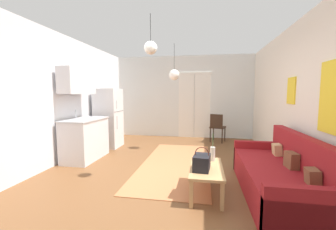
{
  "coord_description": "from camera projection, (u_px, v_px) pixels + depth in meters",
  "views": [
    {
      "loc": [
        0.71,
        -3.47,
        1.46
      ],
      "look_at": [
        -0.09,
        1.23,
        0.99
      ],
      "focal_mm": 22.75,
      "sensor_mm": 36.0,
      "label": 1
    }
  ],
  "objects": [
    {
      "name": "handbag",
      "position": [
        202.0,
        162.0,
        2.98
      ],
      "size": [
        0.25,
        0.33,
        0.33
      ],
      "color": "black",
      "rests_on": "coffee_table"
    },
    {
      "name": "area_rug",
      "position": [
        176.0,
        163.0,
        4.48
      ],
      "size": [
        1.38,
        3.18,
        0.01
      ],
      "primitive_type": "cube",
      "color": "#B26B42",
      "rests_on": "ground_plane"
    },
    {
      "name": "kitchen_counter",
      "position": [
        84.0,
        126.0,
        4.75
      ],
      "size": [
        0.62,
        1.13,
        2.02
      ],
      "color": "silver",
      "rests_on": "ground_plane"
    },
    {
      "name": "coffee_table",
      "position": [
        206.0,
        170.0,
        3.12
      ],
      "size": [
        0.47,
        0.97,
        0.4
      ],
      "color": "tan",
      "rests_on": "ground_plane"
    },
    {
      "name": "pendant_lamp_near",
      "position": [
        151.0,
        48.0,
        3.41
      ],
      "size": [
        0.21,
        0.21,
        0.64
      ],
      "color": "black"
    },
    {
      "name": "couch",
      "position": [
        281.0,
        177.0,
        3.05
      ],
      "size": [
        0.85,
        2.12,
        0.89
      ],
      "color": "maroon",
      "rests_on": "ground_plane"
    },
    {
      "name": "refrigerator",
      "position": [
        109.0,
        118.0,
        5.86
      ],
      "size": [
        0.64,
        0.65,
        1.61
      ],
      "color": "white",
      "rests_on": "ground_plane"
    },
    {
      "name": "bamboo_vase",
      "position": [
        213.0,
        154.0,
        3.39
      ],
      "size": [
        0.08,
        0.08,
        0.44
      ],
      "color": "beige",
      "rests_on": "coffee_table"
    },
    {
      "name": "pendant_lamp_far",
      "position": [
        174.0,
        75.0,
        5.41
      ],
      "size": [
        0.27,
        0.27,
        0.92
      ],
      "color": "black"
    },
    {
      "name": "wall_right",
      "position": [
        315.0,
        101.0,
        3.14
      ],
      "size": [
        0.12,
        7.64,
        2.73
      ],
      "color": "silver",
      "rests_on": "ground_plane"
    },
    {
      "name": "accent_chair",
      "position": [
        217.0,
        126.0,
        6.45
      ],
      "size": [
        0.53,
        0.51,
        0.86
      ],
      "rotation": [
        0.0,
        0.0,
        2.82
      ],
      "color": "black",
      "rests_on": "ground_plane"
    },
    {
      "name": "ground_plane",
      "position": [
        161.0,
        182.0,
        3.67
      ],
      "size": [
        5.16,
        8.04,
        0.1
      ],
      "primitive_type": "cube",
      "color": "brown"
    },
    {
      "name": "wall_left",
      "position": [
        37.0,
        99.0,
        3.93
      ],
      "size": [
        0.12,
        7.64,
        2.73
      ],
      "color": "silver",
      "rests_on": "ground_plane"
    },
    {
      "name": "wall_back",
      "position": [
        184.0,
        97.0,
        7.23
      ],
      "size": [
        4.76,
        0.13,
        2.73
      ],
      "color": "silver",
      "rests_on": "ground_plane"
    }
  ]
}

